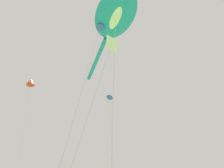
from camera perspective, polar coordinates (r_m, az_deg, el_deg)
The scene contains 5 objects.
big_show_kite at distance 20.61m, azimuth 0.61°, elevation 17.16°, with size 6.04×12.39×19.27m.
small_kite_bird_shape at distance 10.96m, azimuth -1.12°, elevation 7.51°, with size 0.81×5.45×10.60m.
small_kite_streamer_purple at distance 31.25m, azimuth -0.62°, elevation -3.78°, with size 2.30×3.80×19.45m.
small_kite_tiny_distant at distance 20.82m, azimuth -3.08°, elevation 15.08°, with size 4.65×3.18×18.85m.
small_kite_stunt_black at distance 36.41m, azimuth -20.69°, elevation 0.49°, with size 1.85×5.50×23.32m.
Camera 1 is at (-7.91, 0.17, 1.98)m, focal length 34.59 mm.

